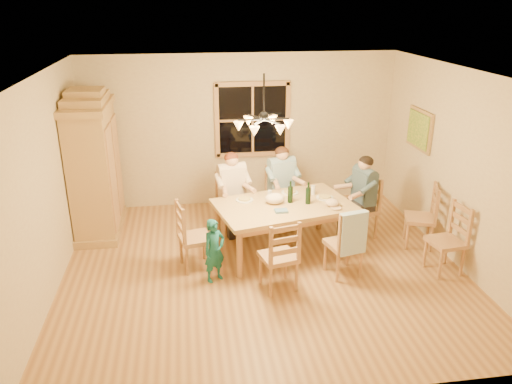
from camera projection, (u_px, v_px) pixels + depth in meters
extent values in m
plane|color=#966236|center=(263.00, 267.00, 7.06)|extent=(5.50, 5.50, 0.00)
cube|color=white|center=(264.00, 73.00, 6.07)|extent=(5.50, 5.00, 0.02)
cube|color=tan|center=(241.00, 131.00, 8.87)|extent=(5.50, 0.02, 2.70)
cube|color=tan|center=(45.00, 188.00, 6.20)|extent=(0.02, 5.00, 2.70)
cube|color=tan|center=(458.00, 168.00, 6.94)|extent=(0.02, 5.00, 2.70)
cube|color=black|center=(252.00, 120.00, 8.81)|extent=(1.20, 0.03, 1.20)
cube|color=#A67549|center=(253.00, 120.00, 8.79)|extent=(1.30, 0.06, 1.30)
cube|color=olive|center=(420.00, 129.00, 7.95)|extent=(0.04, 0.78, 0.64)
cube|color=#1E6B2D|center=(418.00, 129.00, 7.94)|extent=(0.02, 0.68, 0.54)
cylinder|color=black|center=(264.00, 95.00, 6.17)|extent=(0.02, 0.02, 0.53)
sphere|color=black|center=(264.00, 116.00, 6.27)|extent=(0.12, 0.12, 0.12)
cylinder|color=black|center=(276.00, 119.00, 6.30)|extent=(0.34, 0.02, 0.02)
cone|color=#FFB259|center=(288.00, 125.00, 6.35)|extent=(0.13, 0.13, 0.12)
cylinder|color=black|center=(268.00, 117.00, 6.42)|extent=(0.19, 0.31, 0.02)
cone|color=#FFB259|center=(272.00, 120.00, 6.59)|extent=(0.13, 0.13, 0.12)
cylinder|color=black|center=(256.00, 117.00, 6.40)|extent=(0.19, 0.31, 0.02)
cone|color=#FFB259|center=(248.00, 121.00, 6.55)|extent=(0.13, 0.13, 0.12)
cylinder|color=black|center=(251.00, 120.00, 6.26)|extent=(0.34, 0.02, 0.02)
cone|color=#FFB259|center=(239.00, 126.00, 6.27)|extent=(0.13, 0.13, 0.12)
cylinder|color=black|center=(259.00, 122.00, 6.14)|extent=(0.19, 0.31, 0.02)
cone|color=#FFB259|center=(254.00, 131.00, 6.03)|extent=(0.13, 0.13, 0.12)
cylinder|color=black|center=(272.00, 122.00, 6.17)|extent=(0.19, 0.31, 0.02)
cone|color=#FFB259|center=(280.00, 130.00, 6.08)|extent=(0.13, 0.13, 0.12)
cube|color=olive|center=(95.00, 172.00, 7.84)|extent=(0.60, 1.30, 2.00)
cube|color=olive|center=(87.00, 106.00, 7.46)|extent=(0.66, 1.40, 0.10)
cube|color=olive|center=(86.00, 99.00, 7.42)|extent=(0.58, 1.00, 0.12)
cube|color=olive|center=(85.00, 92.00, 7.39)|extent=(0.52, 0.55, 0.10)
cube|color=#A67549|center=(113.00, 178.00, 7.58)|extent=(0.03, 0.55, 1.60)
cube|color=#A67549|center=(117.00, 165.00, 8.19)|extent=(0.03, 0.55, 1.60)
cube|color=olive|center=(102.00, 226.00, 8.18)|extent=(0.66, 1.40, 0.12)
cube|color=tan|center=(284.00, 206.00, 7.26)|extent=(2.15, 1.59, 0.06)
cube|color=#A67549|center=(284.00, 211.00, 7.29)|extent=(1.97, 1.41, 0.10)
cylinder|color=#A67549|center=(240.00, 254.00, 6.68)|extent=(0.09, 0.09, 0.70)
cylinder|color=#A67549|center=(351.00, 233.00, 7.27)|extent=(0.09, 0.09, 0.70)
cylinder|color=#A67549|center=(218.00, 225.00, 7.53)|extent=(0.09, 0.09, 0.70)
cylinder|color=#A67549|center=(319.00, 209.00, 8.12)|extent=(0.09, 0.09, 0.70)
cube|color=#A67549|center=(232.00, 206.00, 7.99)|extent=(0.52, 0.51, 0.06)
cube|color=#A67549|center=(232.00, 190.00, 7.89)|extent=(0.38, 0.14, 0.54)
cube|color=#A67549|center=(281.00, 198.00, 8.29)|extent=(0.52, 0.51, 0.06)
cube|color=#A67549|center=(282.00, 183.00, 8.19)|extent=(0.38, 0.14, 0.54)
cube|color=#A67549|center=(279.00, 257.00, 6.41)|extent=(0.52, 0.51, 0.06)
cube|color=#A67549|center=(279.00, 238.00, 6.31)|extent=(0.38, 0.14, 0.54)
cube|color=#A67549|center=(344.00, 244.00, 6.74)|extent=(0.52, 0.51, 0.06)
cube|color=#A67549|center=(345.00, 226.00, 6.64)|extent=(0.38, 0.14, 0.54)
cube|color=#A67549|center=(195.00, 238.00, 6.91)|extent=(0.51, 0.52, 0.06)
cube|color=#A67549|center=(194.00, 220.00, 6.81)|extent=(0.14, 0.38, 0.54)
cube|color=#A67549|center=(361.00, 210.00, 7.82)|extent=(0.51, 0.52, 0.06)
cube|color=#A67549|center=(363.00, 194.00, 7.73)|extent=(0.14, 0.38, 0.54)
cube|color=beige|center=(232.00, 183.00, 7.85)|extent=(0.44, 0.31, 0.52)
cube|color=#262328|center=(232.00, 201.00, 7.96)|extent=(0.47, 0.50, 0.14)
sphere|color=tan|center=(232.00, 160.00, 7.71)|extent=(0.21, 0.21, 0.21)
ellipsoid|color=#592614|center=(232.00, 158.00, 7.70)|extent=(0.22, 0.22, 0.17)
cube|color=teal|center=(282.00, 176.00, 8.14)|extent=(0.44, 0.31, 0.52)
cube|color=#262328|center=(281.00, 194.00, 8.26)|extent=(0.47, 0.50, 0.14)
sphere|color=tan|center=(282.00, 154.00, 8.01)|extent=(0.21, 0.21, 0.21)
ellipsoid|color=#381E11|center=(282.00, 152.00, 7.99)|extent=(0.22, 0.22, 0.17)
cube|color=#3B4F5E|center=(363.00, 187.00, 7.68)|extent=(0.31, 0.44, 0.52)
cube|color=#262328|center=(362.00, 205.00, 7.80)|extent=(0.50, 0.47, 0.14)
sphere|color=tan|center=(365.00, 163.00, 7.54)|extent=(0.21, 0.21, 0.21)
ellipsoid|color=black|center=(365.00, 161.00, 7.53)|extent=(0.22, 0.22, 0.17)
cube|color=#A2C1DC|center=(353.00, 233.00, 6.48)|extent=(0.39, 0.18, 0.58)
cylinder|color=black|center=(290.00, 192.00, 7.25)|extent=(0.08, 0.08, 0.33)
cylinder|color=black|center=(308.00, 193.00, 7.21)|extent=(0.08, 0.08, 0.33)
cylinder|color=white|center=(244.00, 200.00, 7.37)|extent=(0.26, 0.26, 0.02)
cylinder|color=white|center=(290.00, 193.00, 7.65)|extent=(0.26, 0.26, 0.02)
cylinder|color=white|center=(325.00, 198.00, 7.45)|extent=(0.26, 0.26, 0.02)
cylinder|color=silver|center=(270.00, 195.00, 7.40)|extent=(0.06, 0.06, 0.14)
cylinder|color=silver|center=(313.00, 190.00, 7.59)|extent=(0.06, 0.06, 0.14)
ellipsoid|color=tan|center=(332.00, 203.00, 7.15)|extent=(0.20, 0.20, 0.11)
cube|color=slate|center=(281.00, 211.00, 6.98)|extent=(0.21, 0.18, 0.03)
ellipsoid|color=beige|center=(275.00, 198.00, 7.24)|extent=(0.28, 0.22, 0.15)
imported|color=#176269|center=(214.00, 250.00, 6.59)|extent=(0.38, 0.35, 0.88)
cube|color=#A67549|center=(446.00, 242.00, 6.80)|extent=(0.47, 0.49, 0.06)
cube|color=#A67549|center=(448.00, 224.00, 6.70)|extent=(0.10, 0.38, 0.54)
cube|color=#A67549|center=(420.00, 218.00, 7.53)|extent=(0.54, 0.55, 0.06)
cube|color=#A67549|center=(422.00, 202.00, 7.43)|extent=(0.17, 0.37, 0.54)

